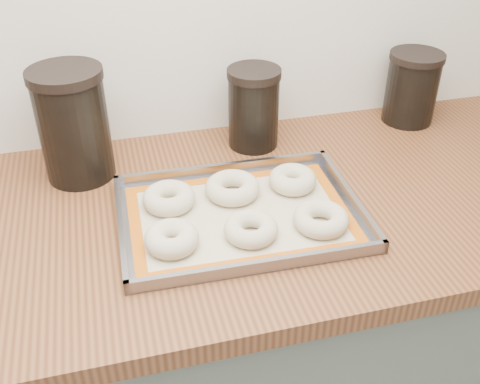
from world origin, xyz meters
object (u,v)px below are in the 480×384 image
object	(u,v)px
bagel_front_right	(321,219)
canister_left	(73,124)
baking_tray	(240,215)
bagel_back_mid	(232,188)
canister_right	(412,87)
bagel_back_right	(293,180)
bagel_front_mid	(251,229)
bagel_front_left	(172,239)
bagel_back_left	(169,198)
canister_mid	(254,108)

from	to	relation	value
bagel_front_right	canister_left	size ratio (longest dim) A/B	0.44
baking_tray	bagel_back_mid	size ratio (longest dim) A/B	4.26
baking_tray	canister_right	xyz separation A→B (m)	(0.51, 0.29, 0.08)
bagel_back_mid	baking_tray	bearing A→B (deg)	-92.26
bagel_front_right	bagel_back_right	world-z (taller)	bagel_back_right
bagel_back_mid	canister_right	size ratio (longest dim) A/B	0.63
baking_tray	bagel_front_mid	size ratio (longest dim) A/B	4.73
bagel_front_left	bagel_back_left	xyz separation A→B (m)	(0.01, 0.13, -0.00)
bagel_back_left	canister_left	bearing A→B (deg)	133.61
canister_mid	canister_right	xyz separation A→B (m)	(0.41, 0.02, -0.00)
bagel_front_left	canister_right	xyz separation A→B (m)	(0.65, 0.36, 0.06)
canister_right	bagel_front_mid	bearing A→B (deg)	-144.72
bagel_front_left	bagel_front_mid	bearing A→B (deg)	-2.25
bagel_front_mid	canister_right	size ratio (longest dim) A/B	0.56
bagel_back_left	bagel_front_mid	bearing A→B (deg)	-45.62
baking_tray	bagel_front_left	size ratio (longest dim) A/B	4.80
bagel_front_right	canister_left	world-z (taller)	canister_left
baking_tray	canister_mid	bearing A→B (deg)	69.34
baking_tray	canister_left	bearing A→B (deg)	140.59
canister_left	canister_right	distance (m)	0.81
bagel_front_right	bagel_back_mid	world-z (taller)	bagel_back_mid
baking_tray	canister_right	distance (m)	0.60
bagel_back_right	canister_right	distance (m)	0.45
bagel_back_left	canister_right	xyz separation A→B (m)	(0.64, 0.23, 0.07)
bagel_back_left	canister_right	size ratio (longest dim) A/B	0.59
bagel_back_left	bagel_back_right	size ratio (longest dim) A/B	1.06
bagel_front_right	canister_left	bearing A→B (deg)	144.13
bagel_front_right	bagel_back_left	xyz separation A→B (m)	(-0.26, 0.14, 0.00)
baking_tray	bagel_front_right	xyz separation A→B (m)	(0.14, -0.07, 0.01)
bagel_front_left	canister_mid	world-z (taller)	canister_mid
bagel_front_left	bagel_back_right	size ratio (longest dim) A/B	1.00
bagel_back_left	bagel_back_mid	distance (m)	0.13
canister_mid	bagel_front_right	bearing A→B (deg)	-84.35
bagel_front_mid	bagel_back_mid	distance (m)	0.14
canister_left	bagel_front_right	bearing A→B (deg)	-35.87
bagel_front_right	canister_left	xyz separation A→B (m)	(-0.43, 0.31, 0.10)
canister_mid	canister_right	size ratio (longest dim) A/B	1.05
bagel_front_left	canister_right	distance (m)	0.75
canister_left	canister_right	bearing A→B (deg)	4.01
bagel_back_left	bagel_front_right	bearing A→B (deg)	-27.49
bagel_front_left	canister_right	bearing A→B (deg)	28.50
canister_right	baking_tray	bearing A→B (deg)	-150.13
bagel_front_mid	bagel_front_right	world-z (taller)	same
bagel_front_left	bagel_front_right	bearing A→B (deg)	-2.12
baking_tray	canister_mid	xyz separation A→B (m)	(0.10, 0.27, 0.09)
baking_tray	bagel_front_left	bearing A→B (deg)	-156.79
bagel_back_mid	canister_mid	xyz separation A→B (m)	(0.10, 0.20, 0.07)
bagel_front_mid	baking_tray	bearing A→B (deg)	92.84
bagel_front_mid	canister_right	distance (m)	0.63
baking_tray	bagel_back_right	distance (m)	0.15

